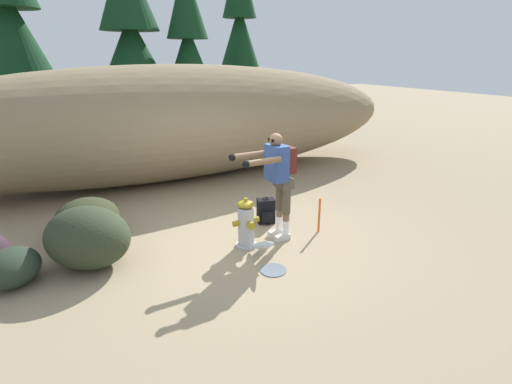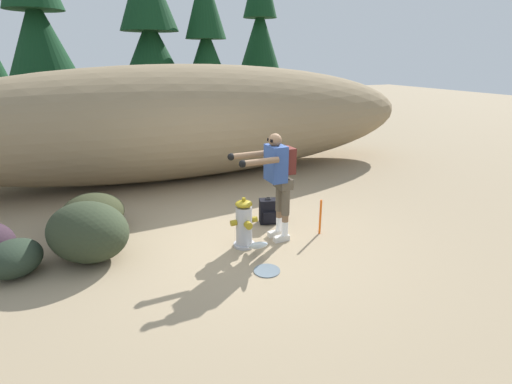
{
  "view_description": "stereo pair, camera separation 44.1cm",
  "coord_description": "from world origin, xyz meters",
  "px_view_note": "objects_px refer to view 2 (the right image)",
  "views": [
    {
      "loc": [
        -2.5,
        -5.05,
        2.81
      ],
      "look_at": [
        0.26,
        0.13,
        0.75
      ],
      "focal_mm": 27.21,
      "sensor_mm": 36.0,
      "label": 1
    },
    {
      "loc": [
        -2.1,
        -5.25,
        2.81
      ],
      "look_at": [
        0.26,
        0.13,
        0.75
      ],
      "focal_mm": 27.21,
      "sensor_mm": 36.0,
      "label": 2
    }
  ],
  "objects_px": {
    "boulder_small": "(14,258)",
    "survey_stake": "(320,217)",
    "spare_backpack": "(268,211)",
    "fire_hydrant": "(244,224)",
    "boulder_mid": "(93,213)",
    "utility_worker": "(277,174)",
    "boulder_large": "(88,232)"
  },
  "relations": [
    {
      "from": "boulder_small",
      "to": "survey_stake",
      "type": "distance_m",
      "value": 4.5
    },
    {
      "from": "boulder_mid",
      "to": "boulder_large",
      "type": "bearing_deg",
      "value": -95.06
    },
    {
      "from": "utility_worker",
      "to": "spare_backpack",
      "type": "relative_size",
      "value": 3.69
    },
    {
      "from": "survey_stake",
      "to": "boulder_small",
      "type": "bearing_deg",
      "value": 173.0
    },
    {
      "from": "fire_hydrant",
      "to": "spare_backpack",
      "type": "xyz_separation_m",
      "value": [
        0.72,
        0.66,
        -0.15
      ]
    },
    {
      "from": "utility_worker",
      "to": "boulder_large",
      "type": "xyz_separation_m",
      "value": [
        -2.76,
        0.51,
        -0.68
      ]
    },
    {
      "from": "fire_hydrant",
      "to": "spare_backpack",
      "type": "bearing_deg",
      "value": 42.23
    },
    {
      "from": "boulder_mid",
      "to": "survey_stake",
      "type": "bearing_deg",
      "value": -25.82
    },
    {
      "from": "fire_hydrant",
      "to": "boulder_small",
      "type": "distance_m",
      "value": 3.18
    },
    {
      "from": "spare_backpack",
      "to": "boulder_small",
      "type": "distance_m",
      "value": 3.88
    },
    {
      "from": "spare_backpack",
      "to": "utility_worker",
      "type": "bearing_deg",
      "value": 1.51
    },
    {
      "from": "spare_backpack",
      "to": "survey_stake",
      "type": "bearing_deg",
      "value": 54.4
    },
    {
      "from": "spare_backpack",
      "to": "boulder_large",
      "type": "distance_m",
      "value": 2.94
    },
    {
      "from": "utility_worker",
      "to": "survey_stake",
      "type": "relative_size",
      "value": 2.89
    },
    {
      "from": "boulder_large",
      "to": "boulder_small",
      "type": "relative_size",
      "value": 1.64
    },
    {
      "from": "boulder_large",
      "to": "boulder_small",
      "type": "distance_m",
      "value": 0.96
    },
    {
      "from": "survey_stake",
      "to": "spare_backpack",
      "type": "bearing_deg",
      "value": 128.54
    },
    {
      "from": "fire_hydrant",
      "to": "spare_backpack",
      "type": "distance_m",
      "value": 0.99
    },
    {
      "from": "utility_worker",
      "to": "spare_backpack",
      "type": "distance_m",
      "value": 1.11
    },
    {
      "from": "spare_backpack",
      "to": "boulder_large",
      "type": "height_order",
      "value": "boulder_large"
    },
    {
      "from": "boulder_mid",
      "to": "boulder_small",
      "type": "relative_size",
      "value": 1.35
    },
    {
      "from": "boulder_small",
      "to": "survey_stake",
      "type": "bearing_deg",
      "value": -7.0
    },
    {
      "from": "fire_hydrant",
      "to": "boulder_large",
      "type": "relative_size",
      "value": 0.65
    },
    {
      "from": "utility_worker",
      "to": "boulder_mid",
      "type": "distance_m",
      "value": 3.19
    },
    {
      "from": "utility_worker",
      "to": "boulder_small",
      "type": "relative_size",
      "value": 2.32
    },
    {
      "from": "boulder_large",
      "to": "boulder_mid",
      "type": "distance_m",
      "value": 1.05
    },
    {
      "from": "boulder_small",
      "to": "survey_stake",
      "type": "relative_size",
      "value": 1.25
    },
    {
      "from": "spare_backpack",
      "to": "boulder_small",
      "type": "xyz_separation_m",
      "value": [
        -3.87,
        -0.2,
        0.03
      ]
    },
    {
      "from": "boulder_mid",
      "to": "boulder_small",
      "type": "xyz_separation_m",
      "value": [
        -1.04,
        -1.11,
        -0.07
      ]
    },
    {
      "from": "utility_worker",
      "to": "boulder_small",
      "type": "xyz_separation_m",
      "value": [
        -3.71,
        0.44,
        -0.86
      ]
    },
    {
      "from": "boulder_large",
      "to": "boulder_mid",
      "type": "relative_size",
      "value": 1.21
    },
    {
      "from": "fire_hydrant",
      "to": "boulder_mid",
      "type": "bearing_deg",
      "value": 143.42
    }
  ]
}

